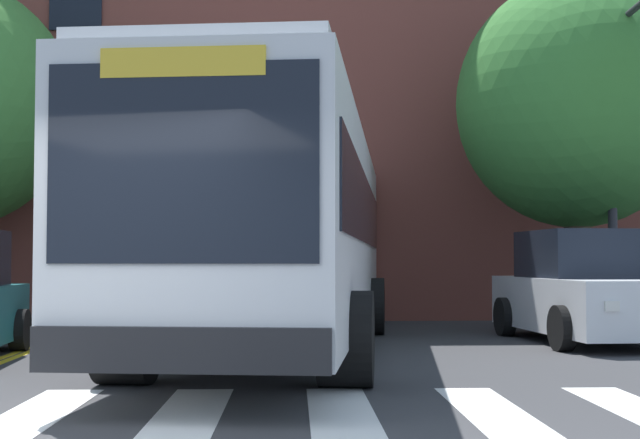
{
  "coord_description": "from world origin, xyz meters",
  "views": [
    {
      "loc": [
        1.44,
        -5.66,
        1.3
      ],
      "look_at": [
        2.14,
        6.39,
        1.85
      ],
      "focal_mm": 50.0,
      "sensor_mm": 36.0,
      "label": 1
    }
  ],
  "objects_px": {
    "traffic_light_near_corner": "(633,105)",
    "car_white_far_lane": "(585,291)",
    "car_tan_behind_bus": "(263,279)",
    "street_tree_curbside_large": "(576,103)",
    "city_bus": "(282,227)"
  },
  "relations": [
    {
      "from": "traffic_light_near_corner",
      "to": "car_white_far_lane",
      "type": "bearing_deg",
      "value": -172.08
    },
    {
      "from": "car_tan_behind_bus",
      "to": "street_tree_curbside_large",
      "type": "bearing_deg",
      "value": -46.48
    },
    {
      "from": "car_white_far_lane",
      "to": "street_tree_curbside_large",
      "type": "height_order",
      "value": "street_tree_curbside_large"
    },
    {
      "from": "city_bus",
      "to": "traffic_light_near_corner",
      "type": "distance_m",
      "value": 6.15
    },
    {
      "from": "city_bus",
      "to": "car_tan_behind_bus",
      "type": "height_order",
      "value": "city_bus"
    },
    {
      "from": "city_bus",
      "to": "traffic_light_near_corner",
      "type": "relative_size",
      "value": 2.19
    },
    {
      "from": "car_tan_behind_bus",
      "to": "street_tree_curbside_large",
      "type": "xyz_separation_m",
      "value": [
        5.85,
        -6.16,
        3.4
      ]
    },
    {
      "from": "city_bus",
      "to": "traffic_light_near_corner",
      "type": "bearing_deg",
      "value": 10.18
    },
    {
      "from": "car_white_far_lane",
      "to": "traffic_light_near_corner",
      "type": "xyz_separation_m",
      "value": [
        0.87,
        0.12,
        3.03
      ]
    },
    {
      "from": "city_bus",
      "to": "street_tree_curbside_large",
      "type": "distance_m",
      "value": 6.79
    },
    {
      "from": "city_bus",
      "to": "street_tree_curbside_large",
      "type": "relative_size",
      "value": 1.89
    },
    {
      "from": "car_tan_behind_bus",
      "to": "street_tree_curbside_large",
      "type": "distance_m",
      "value": 9.15
    },
    {
      "from": "street_tree_curbside_large",
      "to": "car_tan_behind_bus",
      "type": "bearing_deg",
      "value": 133.52
    },
    {
      "from": "car_tan_behind_bus",
      "to": "traffic_light_near_corner",
      "type": "relative_size",
      "value": 0.86
    },
    {
      "from": "city_bus",
      "to": "car_white_far_lane",
      "type": "height_order",
      "value": "city_bus"
    }
  ]
}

